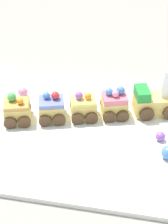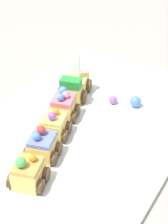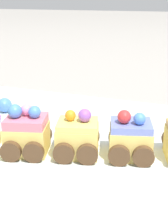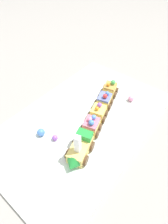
{
  "view_description": "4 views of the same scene",
  "coord_description": "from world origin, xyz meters",
  "views": [
    {
      "loc": [
        0.09,
        -0.69,
        0.57
      ],
      "look_at": [
        -0.03,
        -0.04,
        0.08
      ],
      "focal_mm": 60.0,
      "sensor_mm": 36.0,
      "label": 1
    },
    {
      "loc": [
        -0.6,
        -0.37,
        0.56
      ],
      "look_at": [
        -0.01,
        -0.02,
        0.08
      ],
      "focal_mm": 60.0,
      "sensor_mm": 36.0,
      "label": 2
    },
    {
      "loc": [
        -0.21,
        0.43,
        0.23
      ],
      "look_at": [
        -0.05,
        0.01,
        0.07
      ],
      "focal_mm": 50.0,
      "sensor_mm": 36.0,
      "label": 3
    },
    {
      "loc": [
        0.36,
        0.3,
        0.55
      ],
      "look_at": [
        -0.01,
        -0.0,
        0.05
      ],
      "focal_mm": 28.0,
      "sensor_mm": 36.0,
      "label": 4
    }
  ],
  "objects": [
    {
      "name": "ground_plane",
      "position": [
        0.0,
        0.0,
        0.0
      ],
      "size": [
        10.0,
        10.0,
        0.0
      ],
      "primitive_type": "plane",
      "color": "gray"
    },
    {
      "name": "display_board",
      "position": [
        0.0,
        0.0,
        0.01
      ],
      "size": [
        0.75,
        0.47,
        0.01
      ],
      "primitive_type": "cube",
      "color": "silver",
      "rests_on": "ground_plane"
    },
    {
      "name": "cake_train_locomotive",
      "position": [
        0.13,
        0.09,
        0.04
      ],
      "size": [
        0.14,
        0.1,
        0.12
      ],
      "rotation": [
        0.0,
        0.0,
        0.29
      ],
      "color": "#EACC66",
      "rests_on": "display_board"
    },
    {
      "name": "cake_car_strawberry",
      "position": [
        0.02,
        0.06,
        0.04
      ],
      "size": [
        0.08,
        0.09,
        0.08
      ],
      "rotation": [
        0.0,
        0.0,
        0.29
      ],
      "color": "#EACC66",
      "rests_on": "display_board"
    },
    {
      "name": "cake_car_lemon",
      "position": [
        -0.05,
        0.04,
        0.04
      ],
      "size": [
        0.08,
        0.09,
        0.07
      ],
      "rotation": [
        0.0,
        0.0,
        0.29
      ],
      "color": "#EACC66",
      "rests_on": "display_board"
    },
    {
      "name": "cake_car_blueberry",
      "position": [
        -0.12,
        0.02,
        0.04
      ],
      "size": [
        0.08,
        0.09,
        0.07
      ],
      "rotation": [
        0.0,
        0.0,
        0.29
      ],
      "color": "#EACC66",
      "rests_on": "display_board"
    },
    {
      "name": "cake_car_caramel",
      "position": [
        -0.2,
        -0.01,
        0.04
      ],
      "size": [
        0.08,
        0.09,
        0.07
      ],
      "rotation": [
        0.0,
        0.0,
        0.29
      ],
      "color": "#EACC66",
      "rests_on": "display_board"
    },
    {
      "name": "gumball_pink",
      "position": [
        -0.22,
        0.1,
        0.03
      ],
      "size": [
        0.03,
        0.03,
        0.03
      ],
      "primitive_type": "sphere",
      "color": "pink",
      "rests_on": "display_board"
    },
    {
      "name": "gumball_blue",
      "position": [
        0.16,
        -0.07,
        0.03
      ],
      "size": [
        0.03,
        0.03,
        0.03
      ],
      "primitive_type": "sphere",
      "color": "#4C84E0",
      "rests_on": "display_board"
    },
    {
      "name": "gumball_purple",
      "position": [
        0.14,
        -0.02,
        0.02
      ],
      "size": [
        0.02,
        0.02,
        0.02
      ],
      "primitive_type": "sphere",
      "color": "#9956C6",
      "rests_on": "display_board"
    }
  ]
}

